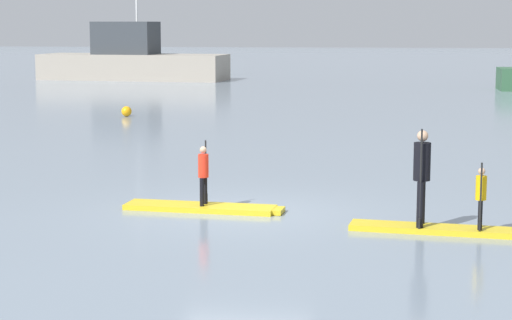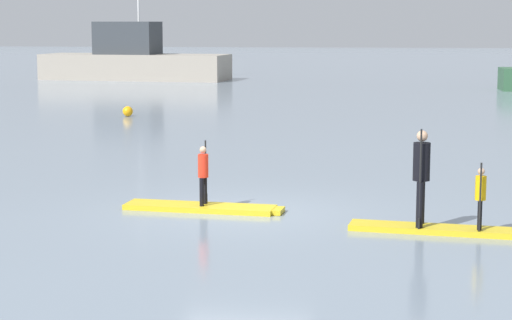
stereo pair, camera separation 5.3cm
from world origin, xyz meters
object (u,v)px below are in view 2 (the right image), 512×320
(fishing_boat_white_large, at_px, (134,60))
(paddler_child_front, at_px, (480,195))
(paddleboard_far, at_px, (437,229))
(paddler_child_solo, at_px, (203,172))
(mooring_buoy_mid, at_px, (128,111))
(paddleboard_near, at_px, (204,208))
(paddler_adult, at_px, (421,171))

(fishing_boat_white_large, bearing_deg, paddler_child_front, -67.47)
(paddleboard_far, bearing_deg, paddler_child_solo, 162.72)
(paddler_child_front, bearing_deg, mooring_buoy_mid, 121.11)
(paddleboard_far, bearing_deg, mooring_buoy_mid, 119.64)
(paddleboard_far, xyz_separation_m, paddler_child_front, (0.70, -0.09, 0.63))
(paddleboard_far, height_order, fishing_boat_white_large, fishing_boat_white_large)
(paddler_child_front, relative_size, mooring_buoy_mid, 2.93)
(paddleboard_near, relative_size, paddler_child_solo, 2.53)
(paddler_child_front, bearing_deg, paddleboard_near, 164.12)
(paddleboard_far, xyz_separation_m, fishing_boat_white_large, (-16.56, 41.49, 1.17))
(paddleboard_near, height_order, paddler_child_solo, paddler_child_solo)
(fishing_boat_white_large, bearing_deg, paddleboard_near, -73.03)
(paddleboard_near, distance_m, paddler_adult, 4.34)
(paddler_child_solo, distance_m, paddleboard_far, 4.56)
(paddler_child_solo, relative_size, paddleboard_far, 0.40)
(paddleboard_far, relative_size, mooring_buoy_mid, 7.74)
(paddler_child_front, xyz_separation_m, fishing_boat_white_large, (-17.26, 41.59, 0.54))
(paddleboard_far, distance_m, paddler_child_front, 0.94)
(paddleboard_far, relative_size, fishing_boat_white_large, 0.25)
(paddleboard_far, distance_m, mooring_buoy_mid, 21.44)
(mooring_buoy_mid, bearing_deg, fishing_boat_white_large, 104.60)
(paddler_child_front, distance_m, mooring_buoy_mid, 21.88)
(paddler_child_front, bearing_deg, paddleboard_far, 172.27)
(paddler_child_solo, distance_m, fishing_boat_white_large, 41.99)
(paddler_adult, bearing_deg, paddler_child_front, -7.05)
(paddleboard_near, height_order, paddler_adult, paddler_adult)
(paddleboard_near, xyz_separation_m, paddler_child_solo, (-0.00, 0.01, 0.68))
(paddleboard_near, relative_size, fishing_boat_white_large, 0.26)
(paddleboard_near, bearing_deg, paddleboard_far, -17.14)
(fishing_boat_white_large, distance_m, mooring_buoy_mid, 23.65)
(paddleboard_near, relative_size, mooring_buoy_mid, 7.90)
(paddler_adult, xyz_separation_m, paddler_child_front, (0.98, -0.12, -0.36))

